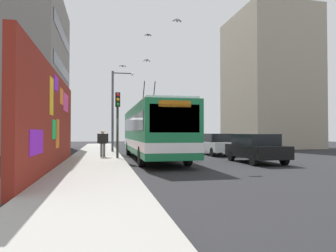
{
  "coord_description": "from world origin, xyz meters",
  "views": [
    {
      "loc": [
        -18.78,
        1.18,
        1.66
      ],
      "look_at": [
        1.1,
        -3.02,
        2.09
      ],
      "focal_mm": 32.9,
      "sensor_mm": 36.0,
      "label": 1
    }
  ],
  "objects_px": {
    "parked_car_black": "(256,148)",
    "street_lamp": "(115,105)",
    "city_bus": "(153,130)",
    "pedestrian_midblock": "(103,141)",
    "parked_car_white": "(217,144)",
    "traffic_light": "(118,114)"
  },
  "relations": [
    {
      "from": "parked_car_black",
      "to": "city_bus",
      "type": "bearing_deg",
      "value": 58.26
    },
    {
      "from": "city_bus",
      "to": "parked_car_black",
      "type": "xyz_separation_m",
      "value": [
        -3.22,
        -5.2,
        -0.98
      ]
    },
    {
      "from": "city_bus",
      "to": "street_lamp",
      "type": "height_order",
      "value": "street_lamp"
    },
    {
      "from": "city_bus",
      "to": "pedestrian_midblock",
      "type": "distance_m",
      "value": 3.16
    },
    {
      "from": "city_bus",
      "to": "parked_car_white",
      "type": "height_order",
      "value": "city_bus"
    },
    {
      "from": "pedestrian_midblock",
      "to": "traffic_light",
      "type": "xyz_separation_m",
      "value": [
        -1.11,
        -0.85,
        1.66
      ]
    },
    {
      "from": "parked_car_white",
      "to": "pedestrian_midblock",
      "type": "height_order",
      "value": "pedestrian_midblock"
    },
    {
      "from": "parked_car_black",
      "to": "street_lamp",
      "type": "bearing_deg",
      "value": 37.67
    },
    {
      "from": "city_bus",
      "to": "parked_car_white",
      "type": "bearing_deg",
      "value": -62.65
    },
    {
      "from": "parked_car_black",
      "to": "pedestrian_midblock",
      "type": "bearing_deg",
      "value": 64.27
    },
    {
      "from": "parked_car_white",
      "to": "street_lamp",
      "type": "xyz_separation_m",
      "value": [
        3.48,
        7.25,
        3.03
      ]
    },
    {
      "from": "parked_car_black",
      "to": "parked_car_white",
      "type": "relative_size",
      "value": 0.99
    },
    {
      "from": "parked_car_black",
      "to": "street_lamp",
      "type": "distance_m",
      "value": 12.24
    },
    {
      "from": "traffic_light",
      "to": "city_bus",
      "type": "bearing_deg",
      "value": -79.98
    },
    {
      "from": "pedestrian_midblock",
      "to": "street_lamp",
      "type": "height_order",
      "value": "street_lamp"
    },
    {
      "from": "city_bus",
      "to": "pedestrian_midblock",
      "type": "xyz_separation_m",
      "value": [
        0.73,
        3.0,
        -0.69
      ]
    },
    {
      "from": "traffic_light",
      "to": "street_lamp",
      "type": "bearing_deg",
      "value": -0.92
    },
    {
      "from": "city_bus",
      "to": "pedestrian_midblock",
      "type": "relative_size",
      "value": 7.3
    },
    {
      "from": "city_bus",
      "to": "traffic_light",
      "type": "height_order",
      "value": "city_bus"
    },
    {
      "from": "parked_car_white",
      "to": "pedestrian_midblock",
      "type": "distance_m",
      "value": 8.43
    },
    {
      "from": "parked_car_white",
      "to": "traffic_light",
      "type": "xyz_separation_m",
      "value": [
        -3.07,
        7.35,
        1.95
      ]
    },
    {
      "from": "pedestrian_midblock",
      "to": "street_lamp",
      "type": "relative_size",
      "value": 0.26
    }
  ]
}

